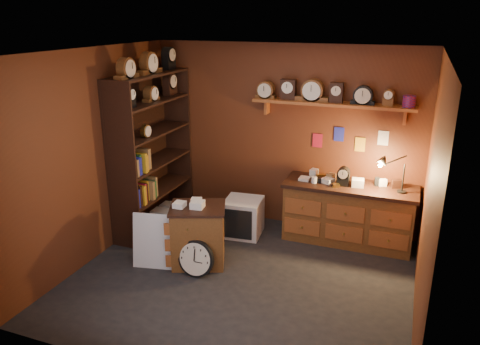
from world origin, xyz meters
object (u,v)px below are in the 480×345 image
object	(u,v)px
workbench	(348,210)
big_round_clock	(196,259)
shelving_unit	(150,146)
low_cabinet	(198,233)

from	to	relation	value
workbench	big_round_clock	distance (m)	2.27
shelving_unit	big_round_clock	size ratio (longest dim) A/B	5.50
low_cabinet	big_round_clock	distance (m)	0.37
shelving_unit	big_round_clock	world-z (taller)	shelving_unit
workbench	big_round_clock	world-z (taller)	workbench
low_cabinet	big_round_clock	world-z (taller)	low_cabinet
low_cabinet	big_round_clock	bearing A→B (deg)	-91.30
shelving_unit	low_cabinet	bearing A→B (deg)	-35.41
shelving_unit	workbench	bearing A→B (deg)	9.87
low_cabinet	shelving_unit	bearing A→B (deg)	123.35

